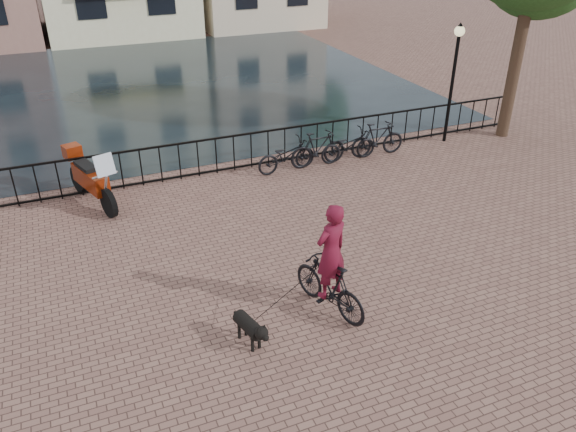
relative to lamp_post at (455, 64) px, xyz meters
name	(u,v)px	position (x,y,z in m)	size (l,w,h in m)	color
ground	(361,367)	(-7.20, -7.60, -2.38)	(100.00, 100.00, 0.00)	brown
canal_water	(152,85)	(-7.20, 9.70, -2.38)	(20.00, 20.00, 0.00)	black
railing	(216,156)	(-7.20, 0.40, -1.87)	(20.00, 0.05, 1.02)	black
lamp_post	(455,64)	(0.00, 0.00, 0.00)	(0.30, 0.30, 3.45)	black
cyclist	(330,266)	(-7.04, -6.10, -1.43)	(1.03, 1.89, 2.49)	black
dog	(249,329)	(-8.65, -6.39, -2.08)	(0.50, 0.93, 0.60)	black
motorcycle	(90,173)	(-10.48, -0.18, -1.56)	(1.22, 2.34, 1.63)	maroon
parked_bike_0	(286,156)	(-5.40, -0.20, -1.93)	(0.60, 1.72, 0.90)	black
parked_bike_1	(318,149)	(-4.45, -0.20, -1.88)	(0.47, 1.66, 1.00)	black
parked_bike_2	(348,146)	(-3.50, -0.20, -1.93)	(0.60, 1.72, 0.90)	black
parked_bike_3	(377,139)	(-2.55, -0.20, -1.88)	(0.47, 1.66, 1.00)	black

